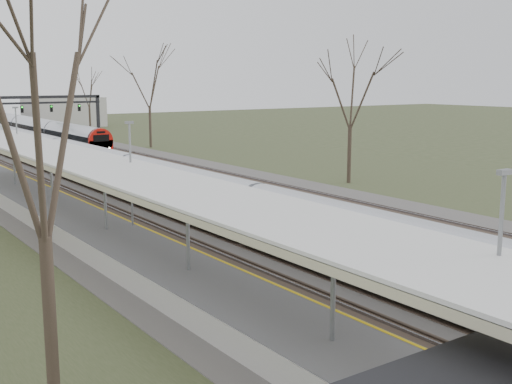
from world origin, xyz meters
TOP-DOWN VIEW (x-y plane):
  - track_bed at (0.26, 55.00)m, footprint 24.00×160.00m
  - platform at (-9.05, 37.50)m, footprint 3.50×69.00m
  - canopy at (-9.05, 32.99)m, footprint 4.10×50.00m
  - signal_gantry at (0.29, 84.99)m, footprint 21.00×0.59m
  - tree_west_near at (-16.00, 20.00)m, footprint 5.00×5.00m
  - tree_east_far at (14.00, 42.00)m, footprint 5.00×5.00m
  - train_near at (-2.50, 60.54)m, footprint 2.62×90.21m
  - train_far at (4.50, 106.28)m, footprint 2.62×75.21m

SIDE VIEW (x-z plane):
  - track_bed at x=0.26m, z-range -0.05..0.17m
  - platform at x=-9.05m, z-range 0.00..1.00m
  - train_near at x=-2.50m, z-range -0.05..3.00m
  - train_far at x=4.50m, z-range -0.05..3.00m
  - canopy at x=-9.05m, z-range 2.37..5.48m
  - signal_gantry at x=0.29m, z-range 1.87..7.95m
  - tree_west_near at x=-16.00m, z-range 2.14..12.44m
  - tree_east_far at x=14.00m, z-range 2.14..12.44m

